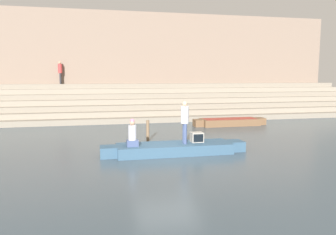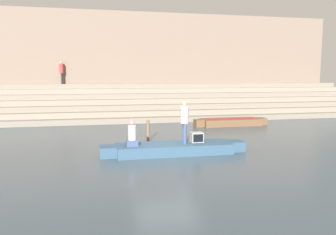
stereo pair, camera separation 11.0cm
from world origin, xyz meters
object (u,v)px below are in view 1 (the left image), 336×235
(tv_set, at_px, (197,137))
(rowboat_main, at_px, (174,148))
(person_rowing, at_px, (132,135))
(moored_boat_shore, at_px, (230,122))
(mooring_post, at_px, (148,131))
(person_on_steps, at_px, (60,71))
(person_standing, at_px, (185,119))

(tv_set, bearing_deg, rowboat_main, -175.87)
(person_rowing, relative_size, moored_boat_shore, 0.23)
(rowboat_main, bearing_deg, tv_set, 5.08)
(tv_set, xyz_separation_m, moored_boat_shore, (4.22, 6.57, -0.38))
(mooring_post, bearing_deg, rowboat_main, -76.44)
(rowboat_main, bearing_deg, mooring_post, 102.61)
(person_rowing, height_order, mooring_post, person_rowing)
(tv_set, relative_size, person_on_steps, 0.29)
(person_standing, distance_m, person_rowing, 2.15)
(tv_set, distance_m, moored_boat_shore, 7.82)
(person_on_steps, bearing_deg, tv_set, 130.18)
(moored_boat_shore, bearing_deg, tv_set, -119.77)
(person_rowing, distance_m, moored_boat_shore, 9.69)
(moored_boat_shore, xyz_separation_m, person_on_steps, (-10.79, 6.82, 3.26))
(rowboat_main, distance_m, person_on_steps, 14.96)
(moored_boat_shore, bearing_deg, rowboat_main, -124.90)
(person_rowing, distance_m, person_on_steps, 14.42)
(person_standing, xyz_separation_m, person_on_steps, (-6.00, 13.58, 2.10))
(person_rowing, bearing_deg, rowboat_main, 19.43)
(moored_boat_shore, height_order, person_on_steps, person_on_steps)
(mooring_post, relative_size, person_on_steps, 0.60)
(rowboat_main, distance_m, mooring_post, 2.80)
(person_rowing, bearing_deg, mooring_post, 84.90)
(person_standing, distance_m, person_on_steps, 14.99)
(person_standing, relative_size, person_rowing, 1.59)
(mooring_post, bearing_deg, tv_set, -58.14)
(person_standing, distance_m, tv_set, 0.98)
(rowboat_main, relative_size, person_standing, 3.47)
(rowboat_main, relative_size, tv_set, 11.99)
(rowboat_main, bearing_deg, person_rowing, -176.45)
(person_standing, bearing_deg, person_rowing, -168.74)
(mooring_post, bearing_deg, person_on_steps, 114.65)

